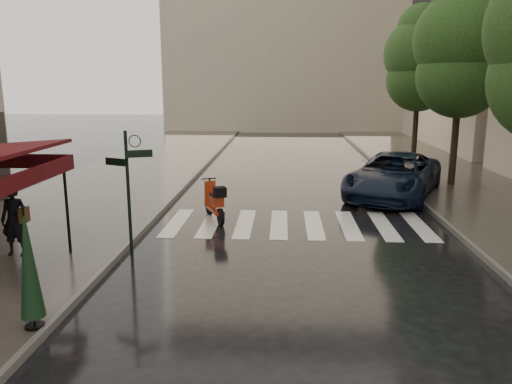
# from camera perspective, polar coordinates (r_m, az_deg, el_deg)

# --- Properties ---
(ground) EXTENTS (120.00, 120.00, 0.00)m
(ground) POSITION_cam_1_polar(r_m,az_deg,el_deg) (9.94, -12.35, -12.93)
(ground) COLOR black
(ground) RESTS_ON ground
(sidewalk_near) EXTENTS (6.00, 60.00, 0.12)m
(sidewalk_near) POSITION_cam_1_polar(r_m,az_deg,el_deg) (22.20, -15.42, 1.12)
(sidewalk_near) COLOR #38332D
(sidewalk_near) RESTS_ON ground
(sidewalk_far) EXTENTS (5.50, 60.00, 0.12)m
(sidewalk_far) POSITION_cam_1_polar(r_m,az_deg,el_deg) (22.42, 23.19, 0.67)
(sidewalk_far) COLOR #38332D
(sidewalk_far) RESTS_ON ground
(curb_near) EXTENTS (0.12, 60.00, 0.16)m
(curb_near) POSITION_cam_1_polar(r_m,az_deg,el_deg) (21.43, -7.66, 1.11)
(curb_near) COLOR #595651
(curb_near) RESTS_ON ground
(curb_far) EXTENTS (0.12, 60.00, 0.16)m
(curb_far) POSITION_cam_1_polar(r_m,az_deg,el_deg) (21.61, 16.20, 0.82)
(curb_far) COLOR #595651
(curb_far) RESTS_ON ground
(crosswalk) EXTENTS (7.85, 3.20, 0.01)m
(crosswalk) POSITION_cam_1_polar(r_m,az_deg,el_deg) (15.24, 4.64, -3.69)
(crosswalk) COLOR silver
(crosswalk) RESTS_ON ground
(signpost) EXTENTS (1.17, 0.29, 3.10)m
(signpost) POSITION_cam_1_polar(r_m,az_deg,el_deg) (12.46, -14.40, 1.00)
(signpost) COLOR black
(signpost) RESTS_ON ground
(haussmann_far) EXTENTS (8.00, 16.00, 18.50)m
(haussmann_far) POSITION_cam_1_polar(r_m,az_deg,el_deg) (37.69, 26.35, 18.79)
(haussmann_far) COLOR tan
(haussmann_far) RESTS_ON ground
(backdrop_building) EXTENTS (22.00, 6.00, 20.00)m
(backdrop_building) POSITION_cam_1_polar(r_m,az_deg,el_deg) (47.01, 3.90, 19.35)
(backdrop_building) COLOR tan
(backdrop_building) RESTS_ON ground
(tree_mid) EXTENTS (3.80, 3.80, 8.34)m
(tree_mid) POSITION_cam_1_polar(r_m,az_deg,el_deg) (21.83, 22.53, 15.07)
(tree_mid) COLOR black
(tree_mid) RESTS_ON sidewalk_far
(tree_far) EXTENTS (3.80, 3.80, 8.16)m
(tree_far) POSITION_cam_1_polar(r_m,az_deg,el_deg) (28.58, 18.22, 14.23)
(tree_far) COLOR black
(tree_far) RESTS_ON sidewalk_far
(pedestrian_with_umbrella) EXTENTS (1.06, 1.08, 2.49)m
(pedestrian_with_umbrella) POSITION_cam_1_polar(r_m,az_deg,el_deg) (13.12, -26.21, 0.40)
(pedestrian_with_umbrella) COLOR black
(pedestrian_with_umbrella) RESTS_ON sidewalk_near
(scooter) EXTENTS (0.95, 1.74, 1.22)m
(scooter) POSITION_cam_1_polar(r_m,az_deg,el_deg) (15.57, -4.71, -1.20)
(scooter) COLOR black
(scooter) RESTS_ON ground
(parked_car) EXTENTS (4.93, 6.53, 1.65)m
(parked_car) POSITION_cam_1_polar(r_m,az_deg,el_deg) (19.37, 15.47, 1.84)
(parked_car) COLOR black
(parked_car) RESTS_ON ground
(parasol_back) EXTENTS (0.40, 0.40, 2.14)m
(parasol_back) POSITION_cam_1_polar(r_m,az_deg,el_deg) (9.16, -24.56, -7.44)
(parasol_back) COLOR black
(parasol_back) RESTS_ON sidewalk_near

